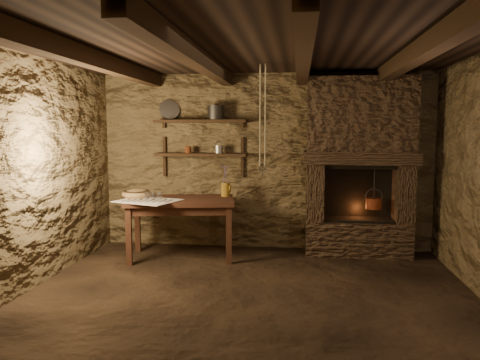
# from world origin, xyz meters

# --- Properties ---
(floor) EXTENTS (4.50, 4.50, 0.00)m
(floor) POSITION_xyz_m (0.00, 0.00, 0.00)
(floor) COLOR black
(floor) RESTS_ON ground
(back_wall) EXTENTS (4.50, 0.04, 2.40)m
(back_wall) POSITION_xyz_m (0.00, 2.00, 1.20)
(back_wall) COLOR brown
(back_wall) RESTS_ON floor
(front_wall) EXTENTS (4.50, 0.04, 2.40)m
(front_wall) POSITION_xyz_m (0.00, -2.00, 1.20)
(front_wall) COLOR brown
(front_wall) RESTS_ON floor
(left_wall) EXTENTS (0.04, 4.00, 2.40)m
(left_wall) POSITION_xyz_m (-2.25, 0.00, 1.20)
(left_wall) COLOR brown
(left_wall) RESTS_ON floor
(ceiling) EXTENTS (4.50, 4.00, 0.04)m
(ceiling) POSITION_xyz_m (0.00, 0.00, 2.40)
(ceiling) COLOR black
(ceiling) RESTS_ON back_wall
(beam_far_left) EXTENTS (0.14, 3.95, 0.16)m
(beam_far_left) POSITION_xyz_m (-1.50, 0.00, 2.31)
(beam_far_left) COLOR black
(beam_far_left) RESTS_ON ceiling
(beam_mid_left) EXTENTS (0.14, 3.95, 0.16)m
(beam_mid_left) POSITION_xyz_m (-0.50, 0.00, 2.31)
(beam_mid_left) COLOR black
(beam_mid_left) RESTS_ON ceiling
(beam_mid_right) EXTENTS (0.14, 3.95, 0.16)m
(beam_mid_right) POSITION_xyz_m (0.50, 0.00, 2.31)
(beam_mid_right) COLOR black
(beam_mid_right) RESTS_ON ceiling
(beam_far_right) EXTENTS (0.14, 3.95, 0.16)m
(beam_far_right) POSITION_xyz_m (1.50, 0.00, 2.31)
(beam_far_right) COLOR black
(beam_far_right) RESTS_ON ceiling
(shelf_lower) EXTENTS (1.25, 0.30, 0.04)m
(shelf_lower) POSITION_xyz_m (-0.85, 1.84, 1.30)
(shelf_lower) COLOR black
(shelf_lower) RESTS_ON back_wall
(shelf_upper) EXTENTS (1.25, 0.30, 0.04)m
(shelf_upper) POSITION_xyz_m (-0.85, 1.84, 1.75)
(shelf_upper) COLOR black
(shelf_upper) RESTS_ON back_wall
(hearth) EXTENTS (1.43, 0.51, 2.30)m
(hearth) POSITION_xyz_m (1.25, 1.77, 1.23)
(hearth) COLOR #39281C
(hearth) RESTS_ON floor
(work_table) EXTENTS (1.46, 0.99, 0.77)m
(work_table) POSITION_xyz_m (-1.01, 1.33, 0.41)
(work_table) COLOR #371D13
(work_table) RESTS_ON floor
(linen_cloth) EXTENTS (0.85, 0.77, 0.01)m
(linen_cloth) POSITION_xyz_m (-1.35, 1.08, 0.77)
(linen_cloth) COLOR white
(linen_cloth) RESTS_ON work_table
(pewter_cutlery_row) EXTENTS (0.63, 0.41, 0.01)m
(pewter_cutlery_row) POSITION_xyz_m (-1.35, 1.05, 0.78)
(pewter_cutlery_row) COLOR #9B968D
(pewter_cutlery_row) RESTS_ON linen_cloth
(drinking_glasses) EXTENTS (0.23, 0.07, 0.09)m
(drinking_glasses) POSITION_xyz_m (-1.33, 1.21, 0.82)
(drinking_glasses) COLOR white
(drinking_glasses) RESTS_ON linen_cloth
(stoneware_jug) EXTENTS (0.15, 0.15, 0.41)m
(stoneware_jug) POSITION_xyz_m (-0.47, 1.59, 0.94)
(stoneware_jug) COLOR olive
(stoneware_jug) RESTS_ON work_table
(wooden_bowl) EXTENTS (0.41, 0.41, 0.13)m
(wooden_bowl) POSITION_xyz_m (-1.59, 1.33, 0.81)
(wooden_bowl) COLOR olive
(wooden_bowl) RESTS_ON work_table
(iron_stockpot) EXTENTS (0.29, 0.29, 0.17)m
(iron_stockpot) POSITION_xyz_m (-0.64, 1.84, 1.86)
(iron_stockpot) COLOR #2C2A27
(iron_stockpot) RESTS_ON shelf_upper
(tin_pan) EXTENTS (0.31, 0.21, 0.28)m
(tin_pan) POSITION_xyz_m (-1.31, 1.94, 1.91)
(tin_pan) COLOR #A7A8A2
(tin_pan) RESTS_ON shelf_upper
(small_kettle) EXTENTS (0.16, 0.12, 0.16)m
(small_kettle) POSITION_xyz_m (-0.61, 1.84, 1.37)
(small_kettle) COLOR #A7A8A2
(small_kettle) RESTS_ON shelf_lower
(rusty_tin) EXTENTS (0.10, 0.10, 0.09)m
(rusty_tin) POSITION_xyz_m (-1.03, 1.84, 1.37)
(rusty_tin) COLOR #532410
(rusty_tin) RESTS_ON shelf_lower
(red_pot) EXTENTS (0.22, 0.22, 0.54)m
(red_pot) POSITION_xyz_m (1.44, 1.72, 0.70)
(red_pot) COLOR maroon
(red_pot) RESTS_ON hearth
(hanging_ropes) EXTENTS (0.08, 0.08, 1.20)m
(hanging_ropes) POSITION_xyz_m (0.05, 1.05, 1.80)
(hanging_ropes) COLOR tan
(hanging_ropes) RESTS_ON ceiling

